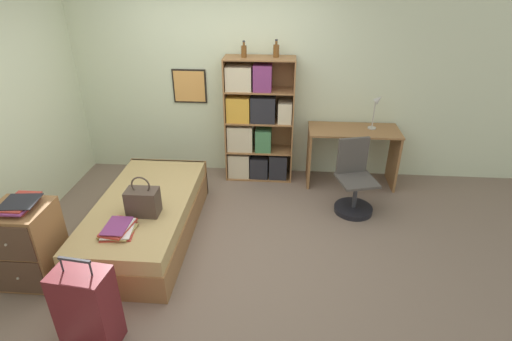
# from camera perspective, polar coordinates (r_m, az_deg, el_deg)

# --- Properties ---
(ground_plane) EXTENTS (14.00, 14.00, 0.00)m
(ground_plane) POSITION_cam_1_polar(r_m,az_deg,el_deg) (4.44, -7.01, -9.54)
(ground_plane) COLOR #756051
(wall_back) EXTENTS (10.00, 0.09, 2.60)m
(wall_back) POSITION_cam_1_polar(r_m,az_deg,el_deg) (5.40, -4.42, 12.82)
(wall_back) COLOR beige
(wall_back) RESTS_ON ground_plane
(bed) EXTENTS (0.96, 1.94, 0.45)m
(bed) POSITION_cam_1_polar(r_m,az_deg,el_deg) (4.49, -15.33, -6.45)
(bed) COLOR olive
(bed) RESTS_ON ground_plane
(handbag) EXTENTS (0.31, 0.19, 0.41)m
(handbag) POSITION_cam_1_polar(r_m,az_deg,el_deg) (4.06, -15.86, -4.28)
(handbag) COLOR #47382D
(handbag) RESTS_ON bed
(book_stack_on_bed) EXTENTS (0.32, 0.37, 0.07)m
(book_stack_on_bed) POSITION_cam_1_polar(r_m,az_deg,el_deg) (3.92, -19.11, -7.89)
(book_stack_on_bed) COLOR #B2382D
(book_stack_on_bed) RESTS_ON bed
(suitcase) EXTENTS (0.44, 0.31, 0.83)m
(suitcase) POSITION_cam_1_polar(r_m,az_deg,el_deg) (3.43, -22.96, -17.71)
(suitcase) COLOR #5B191E
(suitcase) RESTS_ON ground_plane
(dresser) EXTENTS (0.49, 0.49, 0.78)m
(dresser) POSITION_cam_1_polar(r_m,az_deg,el_deg) (4.23, -29.75, -9.15)
(dresser) COLOR olive
(dresser) RESTS_ON ground_plane
(magazine_pile_on_dresser) EXTENTS (0.32, 0.38, 0.07)m
(magazine_pile_on_dresser) POSITION_cam_1_polar(r_m,az_deg,el_deg) (4.02, -30.71, -4.14)
(magazine_pile_on_dresser) COLOR #B2382D
(magazine_pile_on_dresser) RESTS_ON dresser
(bookcase) EXTENTS (0.89, 0.35, 1.64)m
(bookcase) POSITION_cam_1_polar(r_m,az_deg,el_deg) (5.30, -0.10, 6.51)
(bookcase) COLOR olive
(bookcase) RESTS_ON ground_plane
(bottle_green) EXTENTS (0.07, 0.07, 0.20)m
(bottle_green) POSITION_cam_1_polar(r_m,az_deg,el_deg) (5.04, -1.74, 16.71)
(bottle_green) COLOR brown
(bottle_green) RESTS_ON bookcase
(bottle_brown) EXTENTS (0.07, 0.07, 0.21)m
(bottle_brown) POSITION_cam_1_polar(r_m,az_deg,el_deg) (5.05, 2.90, 16.77)
(bottle_brown) COLOR brown
(bottle_brown) RESTS_ON bookcase
(desk) EXTENTS (1.15, 0.53, 0.77)m
(desk) POSITION_cam_1_polar(r_m,az_deg,el_deg) (5.37, 13.58, 3.35)
(desk) COLOR olive
(desk) RESTS_ON ground_plane
(desk_lamp) EXTENTS (0.15, 0.10, 0.46)m
(desk_lamp) POSITION_cam_1_polar(r_m,az_deg,el_deg) (5.27, 16.89, 8.90)
(desk_lamp) COLOR #ADA89E
(desk_lamp) RESTS_ON desk
(desk_chair) EXTENTS (0.51, 0.51, 0.88)m
(desk_chair) POSITION_cam_1_polar(r_m,az_deg,el_deg) (4.88, 13.80, -2.57)
(desk_chair) COLOR black
(desk_chair) RESTS_ON ground_plane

